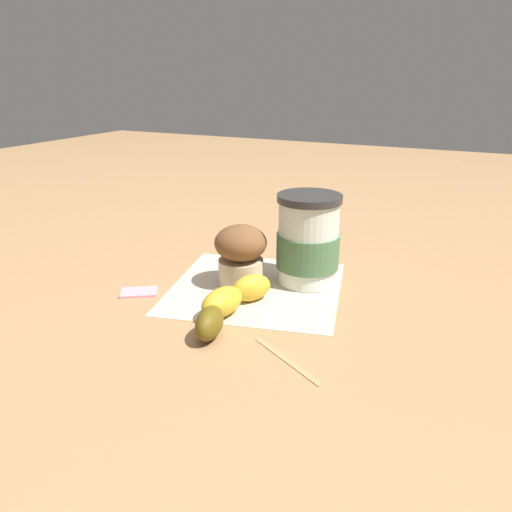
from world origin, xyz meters
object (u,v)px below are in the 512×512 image
banana (229,303)px  sugar_packet (139,291)px  coffee_cup (308,242)px  muffin (241,253)px

banana → sugar_packet: banana is taller
coffee_cup → banana: coffee_cup is taller
coffee_cup → sugar_packet: bearing=-54.6°
banana → sugar_packet: 0.15m
coffee_cup → muffin: size_ratio=1.47×
coffee_cup → banana: (0.15, -0.05, -0.04)m
muffin → banana: size_ratio=0.51×
muffin → sugar_packet: bearing=-52.3°
muffin → banana: bearing=18.7°
coffee_cup → muffin: (0.05, -0.08, -0.01)m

